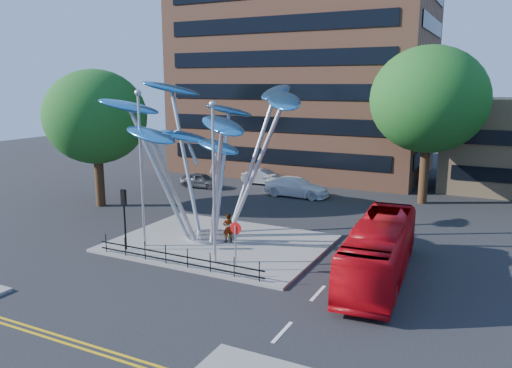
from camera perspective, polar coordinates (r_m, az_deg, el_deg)
The scene contains 18 objects.
ground at distance 24.32m, azimuth -9.45°, elevation -11.14°, with size 120.00×120.00×0.00m, color black.
traffic_island at distance 29.50m, azimuth -4.15°, elevation -6.75°, with size 12.00×9.00×0.15m, color slate.
double_yellow_near at distance 20.27m, azimuth -19.86°, elevation -16.52°, with size 40.00×0.12×0.01m, color gold.
double_yellow_far at distance 20.10m, azimuth -20.51°, elevation -16.83°, with size 40.00×0.12×0.01m, color gold.
brick_tower at distance 53.97m, azimuth 5.64°, elevation 17.50°, with size 25.00×15.00×30.00m, color #8E573E.
tree_right at distance 40.41m, azimuth 19.15°, elevation 9.08°, with size 8.80×8.80×12.11m.
tree_left at distance 39.29m, azimuth -17.86°, elevation 7.29°, with size 7.60×7.60×10.32m.
leaf_sculpture at distance 29.26m, azimuth -5.47°, elevation 6.69°, with size 12.72×9.54×9.51m.
street_lamp_left at distance 28.28m, azimuth -13.04°, elevation 3.19°, with size 0.36×0.36×8.80m.
street_lamp_right at distance 25.03m, azimuth -4.87°, elevation 1.79°, with size 0.36×0.36×8.30m.
traffic_light_island at distance 28.38m, azimuth -14.85°, elevation -2.52°, with size 0.28×0.18×3.42m.
no_entry_sign_island at distance 24.67m, azimuth -2.34°, elevation -6.17°, with size 0.60×0.10×2.45m.
pedestrian_railing_front at distance 25.95m, azimuth -9.07°, elevation -8.35°, with size 10.00×0.06×1.00m.
red_bus at distance 24.83m, azimuth 13.92°, elevation -7.34°, with size 2.39×10.23×2.85m, color #B00810.
pedestrian at distance 29.14m, azimuth -3.21°, elevation -5.05°, with size 0.63×0.41×1.72m, color gray.
parked_car_left at distance 45.22m, azimuth -6.26°, elevation 0.42°, with size 1.58×3.92×1.33m, color #45484E.
parked_car_mid at distance 46.29m, azimuth 0.98°, elevation 0.78°, with size 1.47×4.22×1.39m, color #B2B4BA.
parked_car_right at distance 41.64m, azimuth 4.67°, elevation -0.33°, with size 2.22×5.47×1.59m, color white.
Camera 1 is at (13.42, -18.03, 9.29)m, focal length 35.00 mm.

